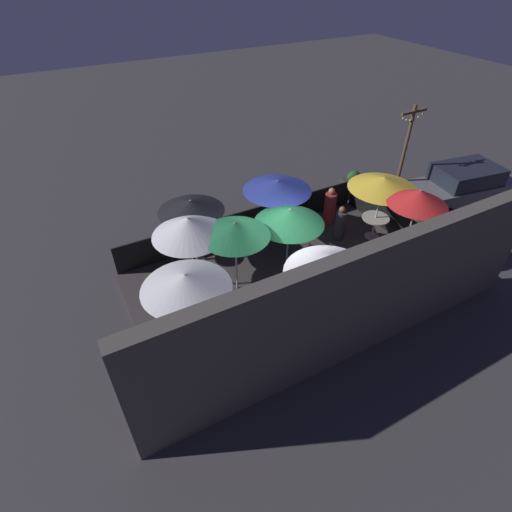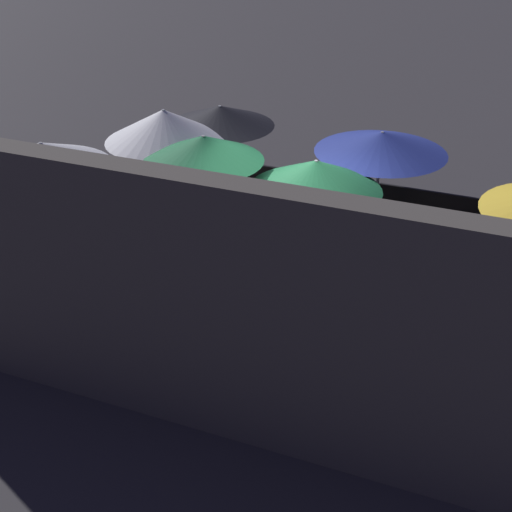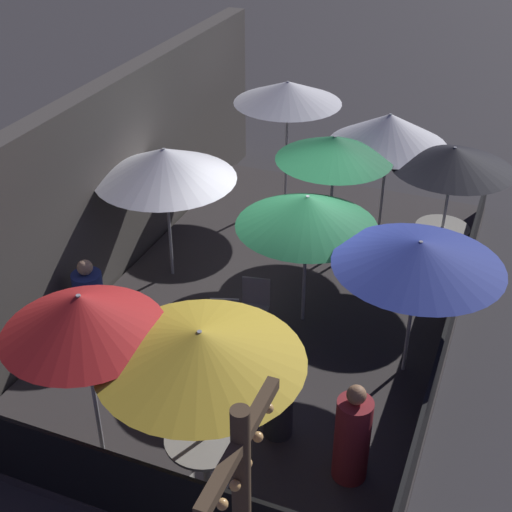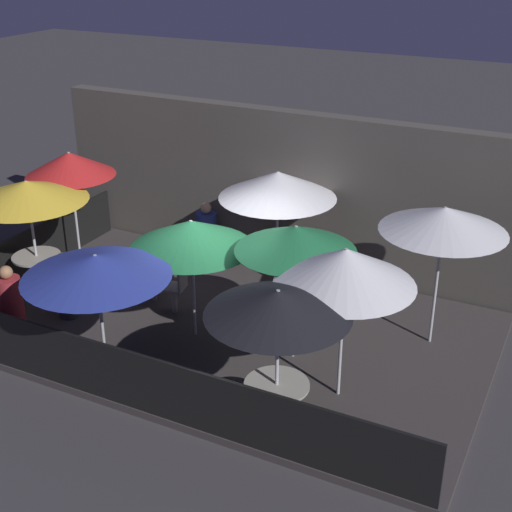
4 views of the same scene
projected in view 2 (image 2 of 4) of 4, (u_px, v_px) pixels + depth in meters
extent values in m
plane|color=#383538|center=(282.00, 301.00, 11.17)|extent=(60.00, 60.00, 0.00)
cube|color=#383333|center=(282.00, 297.00, 11.14)|extent=(8.95, 5.36, 0.12)
cube|color=#4C4742|center=(196.00, 310.00, 8.02)|extent=(10.55, 0.36, 3.27)
cube|color=black|center=(333.00, 200.00, 13.01)|extent=(8.75, 0.05, 0.95)
cylinder|color=#B2B2B7|center=(221.00, 164.00, 12.96)|extent=(0.05, 0.05, 2.16)
cone|color=black|center=(220.00, 116.00, 12.52)|extent=(1.93, 1.93, 0.36)
cylinder|color=#B2B2B7|center=(377.00, 190.00, 12.06)|extent=(0.05, 0.05, 2.06)
cone|color=#283893|center=(381.00, 142.00, 11.64)|extent=(2.19, 2.19, 0.35)
cylinder|color=#B2B2B7|center=(313.00, 224.00, 10.90)|extent=(0.05, 0.05, 2.10)
cone|color=#1E6B3D|center=(315.00, 175.00, 10.50)|extent=(2.02, 2.02, 0.47)
cylinder|color=#B2B2B7|center=(225.00, 293.00, 9.03)|extent=(0.05, 0.05, 2.26)
cone|color=silver|center=(224.00, 232.00, 8.60)|extent=(2.21, 2.21, 0.50)
cylinder|color=#B2B2B7|center=(206.00, 204.00, 11.32)|extent=(0.05, 0.05, 2.28)
cone|color=#1E6B3D|center=(203.00, 148.00, 10.86)|extent=(1.87, 1.87, 0.40)
cylinder|color=#B2B2B7|center=(52.00, 218.00, 10.73)|extent=(0.05, 0.05, 2.41)
cone|color=silver|center=(42.00, 156.00, 10.24)|extent=(2.01, 2.01, 0.40)
cylinder|color=#B2B2B7|center=(168.00, 177.00, 12.15)|extent=(0.05, 0.05, 2.37)
cone|color=silver|center=(164.00, 125.00, 11.69)|extent=(1.99, 1.99, 0.53)
cylinder|color=#9E998E|center=(223.00, 216.00, 13.49)|extent=(0.49, 0.49, 0.02)
cylinder|color=#9E998E|center=(222.00, 200.00, 13.32)|extent=(0.08, 0.08, 0.70)
cylinder|color=#9E998E|center=(222.00, 182.00, 13.14)|extent=(0.89, 0.89, 0.04)
cube|color=gray|center=(382.00, 312.00, 10.30)|extent=(0.10, 0.10, 0.44)
cube|color=gray|center=(384.00, 298.00, 10.18)|extent=(0.51, 0.51, 0.04)
cube|color=gray|center=(372.00, 283.00, 10.07)|extent=(0.16, 0.39, 0.44)
cube|color=gray|center=(348.00, 295.00, 10.65)|extent=(0.09, 0.09, 0.48)
cube|color=gray|center=(349.00, 280.00, 10.52)|extent=(0.47, 0.47, 0.04)
cube|color=gray|center=(337.00, 265.00, 10.43)|extent=(0.10, 0.40, 0.44)
cylinder|color=maroon|center=(497.00, 241.00, 11.45)|extent=(0.58, 0.58, 1.12)
sphere|color=#9E704C|center=(505.00, 203.00, 11.12)|extent=(0.22, 0.22, 0.22)
cylinder|color=navy|center=(350.00, 386.00, 8.44)|extent=(0.50, 0.50, 0.98)
sphere|color=tan|center=(354.00, 344.00, 8.15)|extent=(0.23, 0.23, 0.23)
cylinder|color=#333338|center=(469.00, 269.00, 10.77)|extent=(0.41, 0.41, 1.03)
sphere|color=brown|center=(475.00, 233.00, 10.46)|extent=(0.20, 0.20, 0.20)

